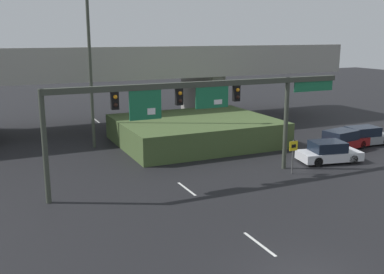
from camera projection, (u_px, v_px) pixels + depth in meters
lane_markings at (163, 171)px, 28.76m from camera, size 0.14×40.07×0.01m
signal_gantry at (199, 100)px, 25.71m from camera, size 18.54×0.44×5.92m
speed_limit_sign at (293, 152)px, 27.80m from camera, size 0.60×0.11×2.17m
highway_light_pole_near at (89, 47)px, 33.05m from camera, size 0.70×0.36×14.48m
overpass_bridge at (103, 70)px, 40.90m from camera, size 47.11×9.35×7.55m
grass_embankment at (195, 131)px, 36.07m from camera, size 12.04×9.90×1.97m
parked_sedan_near_right at (329, 152)px, 30.67m from camera, size 4.49×2.67×1.44m
parked_sedan_mid_right at (341, 141)px, 34.00m from camera, size 4.87×2.59×1.49m
parked_sedan_far_right at (364, 136)px, 35.42m from camera, size 4.78×2.10×1.46m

